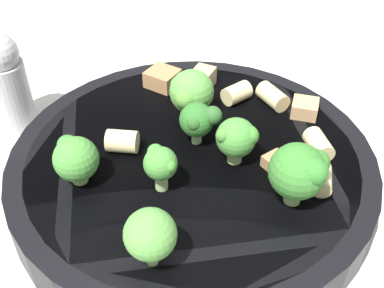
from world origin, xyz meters
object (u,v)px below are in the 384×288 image
(broccoli_floret_5, at_px, (199,120))
(chicken_chunk_0, at_px, (163,78))
(chicken_chunk_2, at_px, (203,78))
(rigatoni_2, at_px, (237,93))
(chicken_chunk_1, at_px, (276,162))
(rigatoni_3, at_px, (122,141))
(broccoli_floret_6, at_px, (147,232))
(rigatoni_0, at_px, (318,145))
(chicken_chunk_3, at_px, (305,108))
(broccoli_floret_3, at_px, (161,164))
(rigatoni_4, at_px, (273,97))
(pepper_shaker, at_px, (6,82))
(broccoli_floret_1, at_px, (237,139))
(broccoli_floret_4, at_px, (75,158))
(pasta_bowl, at_px, (192,168))
(broccoli_floret_0, at_px, (300,171))
(rigatoni_1, at_px, (321,179))
(broccoli_floret_2, at_px, (191,93))

(broccoli_floret_5, relative_size, chicken_chunk_0, 1.30)
(chicken_chunk_2, bearing_deg, rigatoni_2, -25.74)
(chicken_chunk_1, bearing_deg, rigatoni_3, -176.06)
(rigatoni_2, bearing_deg, broccoli_floret_6, -97.47)
(rigatoni_0, relative_size, chicken_chunk_3, 1.23)
(broccoli_floret_6, bearing_deg, chicken_chunk_3, 64.56)
(rigatoni_2, bearing_deg, broccoli_floret_3, -105.75)
(rigatoni_4, relative_size, pepper_shaker, 0.31)
(broccoli_floret_1, distance_m, broccoli_floret_3, 0.06)
(chicken_chunk_0, bearing_deg, broccoli_floret_4, -100.23)
(rigatoni_3, xyz_separation_m, chicken_chunk_1, (0.12, 0.01, -0.00))
(chicken_chunk_0, bearing_deg, broccoli_floret_6, -76.34)
(pepper_shaker, bearing_deg, rigatoni_3, -21.76)
(broccoli_floret_3, height_order, chicken_chunk_1, broccoli_floret_3)
(pasta_bowl, bearing_deg, chicken_chunk_3, 41.92)
(broccoli_floret_0, relative_size, chicken_chunk_3, 2.20)
(rigatoni_0, height_order, chicken_chunk_0, same)
(pasta_bowl, xyz_separation_m, chicken_chunk_3, (0.08, 0.07, 0.02))
(chicken_chunk_0, relative_size, chicken_chunk_3, 1.26)
(rigatoni_3, bearing_deg, pepper_shaker, 158.24)
(chicken_chunk_2, bearing_deg, broccoli_floret_1, -64.33)
(broccoli_floret_4, relative_size, chicken_chunk_3, 1.73)
(pasta_bowl, bearing_deg, rigatoni_1, -7.78)
(chicken_chunk_2, bearing_deg, rigatoni_0, -33.81)
(broccoli_floret_3, xyz_separation_m, rigatoni_1, (0.11, 0.03, -0.02))
(broccoli_floret_4, bearing_deg, rigatoni_0, 23.01)
(rigatoni_1, height_order, pepper_shaker, pepper_shaker)
(broccoli_floret_0, xyz_separation_m, rigatoni_0, (0.01, 0.06, -0.02))
(broccoli_floret_4, xyz_separation_m, broccoli_floret_6, (0.07, -0.06, 0.01))
(pasta_bowl, height_order, broccoli_floret_4, broccoli_floret_4)
(broccoli_floret_3, xyz_separation_m, rigatoni_0, (0.11, 0.07, -0.02))
(chicken_chunk_1, distance_m, chicken_chunk_3, 0.08)
(rigatoni_0, height_order, pepper_shaker, pepper_shaker)
(rigatoni_1, height_order, rigatoni_2, rigatoni_2)
(pasta_bowl, relative_size, broccoli_floret_0, 6.01)
(broccoli_floret_0, distance_m, rigatoni_4, 0.12)
(broccoli_floret_6, height_order, chicken_chunk_2, broccoli_floret_6)
(broccoli_floret_2, height_order, rigatoni_0, broccoli_floret_2)
(broccoli_floret_0, bearing_deg, chicken_chunk_2, 126.28)
(broccoli_floret_6, bearing_deg, chicken_chunk_1, 57.15)
(rigatoni_0, distance_m, rigatoni_2, 0.09)
(pepper_shaker, bearing_deg, rigatoni_0, -3.94)
(broccoli_floret_4, height_order, rigatoni_1, broccoli_floret_4)
(broccoli_floret_0, bearing_deg, broccoli_floret_6, -139.44)
(rigatoni_3, height_order, chicken_chunk_2, same)
(chicken_chunk_2, bearing_deg, pepper_shaker, -162.81)
(broccoli_floret_3, relative_size, chicken_chunk_3, 1.64)
(chicken_chunk_3, bearing_deg, chicken_chunk_1, -103.25)
(rigatoni_2, relative_size, chicken_chunk_0, 0.88)
(chicken_chunk_1, bearing_deg, broccoli_floret_2, 149.64)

